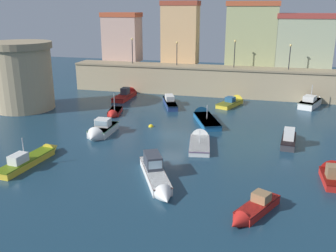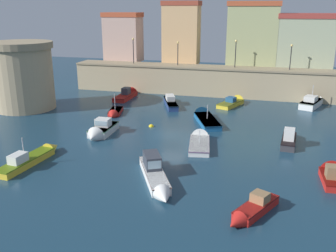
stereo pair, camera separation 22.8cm
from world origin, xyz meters
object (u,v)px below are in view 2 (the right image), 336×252
object	(u,v)px
moored_boat_10	(289,138)
fortress_tower	(23,75)
moored_boat_0	(205,118)
quay_lamp_0	(133,47)
quay_lamp_2	(236,50)
moored_boat_6	(100,131)
moored_boat_11	(234,102)
moored_boat_12	(170,101)
moored_boat_9	(128,94)
mooring_buoy_0	(151,127)
moored_boat_1	(334,175)
moored_boat_8	(251,210)
moored_boat_7	(313,102)
quay_lamp_3	(291,53)
moored_boat_2	(115,113)
moored_boat_4	(200,140)
moored_boat_5	(33,157)
moored_boat_3	(156,175)
quay_lamp_1	(178,49)

from	to	relation	value
moored_boat_10	fortress_tower	bearing A→B (deg)	86.53
moored_boat_0	moored_boat_10	distance (m)	10.66
quay_lamp_0	quay_lamp_2	bearing A→B (deg)	0.00
fortress_tower	moored_boat_0	world-z (taller)	fortress_tower
moored_boat_6	moored_boat_11	size ratio (longest dim) A/B	0.82
moored_boat_11	moored_boat_12	xyz separation A→B (m)	(-8.31, -2.28, 0.12)
quay_lamp_2	moored_boat_12	world-z (taller)	quay_lamp_2
quay_lamp_2	moored_boat_9	world-z (taller)	quay_lamp_2
moored_boat_11	mooring_buoy_0	xyz separation A→B (m)	(-7.69, -12.40, -0.35)
moored_boat_1	moored_boat_8	world-z (taller)	moored_boat_1
quay_lamp_2	moored_boat_7	xyz separation A→B (m)	(10.71, -3.04, -6.18)
quay_lamp_2	moored_boat_6	size ratio (longest dim) A/B	0.77
quay_lamp_3	moored_boat_6	world-z (taller)	quay_lamp_3
fortress_tower	quay_lamp_3	distance (m)	35.56
quay_lamp_0	moored_boat_2	xyz separation A→B (m)	(2.67, -14.13, -6.42)
moored_boat_4	moored_boat_9	world-z (taller)	moored_boat_4
quay_lamp_2	moored_boat_7	size ratio (longest dim) A/B	0.62
fortress_tower	moored_boat_9	xyz separation A→B (m)	(10.32, 9.61, -3.88)
moored_boat_5	moored_boat_2	bearing A→B (deg)	1.59
moored_boat_11	moored_boat_0	bearing A→B (deg)	-175.84
moored_boat_4	moored_boat_7	xyz separation A→B (m)	(11.69, 18.13, 0.27)
quay_lamp_2	moored_boat_6	bearing A→B (deg)	-117.19
moored_boat_5	mooring_buoy_0	bearing A→B (deg)	-24.06
moored_boat_12	moored_boat_0	bearing A→B (deg)	-158.69
moored_boat_5	moored_boat_12	world-z (taller)	moored_boat_5
moored_boat_0	moored_boat_2	distance (m)	10.91
moored_boat_7	moored_boat_12	world-z (taller)	moored_boat_7
quay_lamp_3	moored_boat_1	xyz separation A→B (m)	(2.75, -26.44, -6.05)
fortress_tower	quay_lamp_0	world-z (taller)	fortress_tower
fortress_tower	moored_boat_2	distance (m)	12.85
moored_boat_2	moored_boat_6	size ratio (longest dim) A/B	0.86
quay_lamp_2	moored_boat_7	distance (m)	12.73
moored_boat_4	moored_boat_6	xyz separation A→B (m)	(-10.13, -0.46, 0.22)
quay_lamp_2	moored_boat_0	xyz separation A→B (m)	(-1.88, -13.46, -6.40)
moored_boat_8	moored_boat_12	world-z (taller)	moored_boat_12
quay_lamp_0	moored_boat_3	size ratio (longest dim) A/B	0.53
quay_lamp_2	moored_boat_6	world-z (taller)	quay_lamp_2
quay_lamp_2	mooring_buoy_0	xyz separation A→B (m)	(-7.05, -17.46, -6.71)
fortress_tower	moored_boat_0	size ratio (longest dim) A/B	1.13
moored_boat_9	moored_boat_3	bearing A→B (deg)	-154.79
quay_lamp_2	moored_boat_1	xyz separation A→B (m)	(10.27, -26.44, -6.28)
fortress_tower	quay_lamp_0	xyz separation A→B (m)	(9.54, 14.25, 2.42)
quay_lamp_1	moored_boat_7	bearing A→B (deg)	-9.00
quay_lamp_2	moored_boat_5	distance (m)	33.03
quay_lamp_3	moored_boat_9	bearing A→B (deg)	-168.18
quay_lamp_1	quay_lamp_2	size ratio (longest dim) A/B	0.90
moored_boat_7	moored_boat_9	world-z (taller)	moored_boat_7
quay_lamp_1	moored_boat_7	xyz separation A→B (m)	(19.16, -3.04, -5.95)
moored_boat_3	moored_boat_8	size ratio (longest dim) A/B	1.45
moored_boat_9	moored_boat_12	distance (m)	7.49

